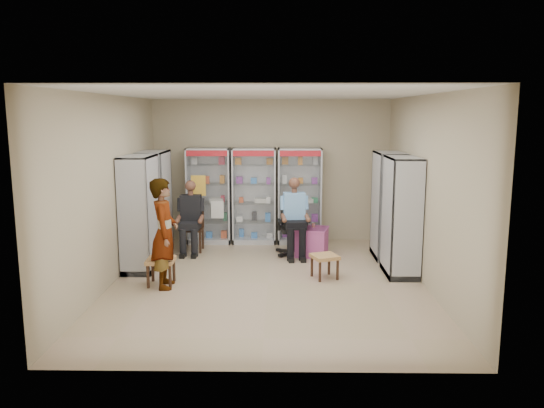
{
  "coord_description": "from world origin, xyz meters",
  "views": [
    {
      "loc": [
        0.2,
        -8.24,
        2.71
      ],
      "look_at": [
        0.06,
        0.7,
        1.18
      ],
      "focal_mm": 35.0,
      "sensor_mm": 36.0,
      "label": 1
    }
  ],
  "objects_px": {
    "cabinet_right_near": "(401,217)",
    "cabinet_left_far": "(155,203)",
    "cabinet_back_left": "(209,196)",
    "woven_stool_b": "(161,271)",
    "pink_trunk": "(312,242)",
    "standing_man": "(164,233)",
    "cabinet_back_mid": "(254,196)",
    "office_chair": "(294,226)",
    "cabinet_back_right": "(299,196)",
    "wooden_chair": "(192,228)",
    "cabinet_right_far": "(388,205)",
    "cabinet_left_near": "(140,214)",
    "seated_shopkeeper": "(294,219)",
    "woven_stool_a": "(325,266)"
  },
  "relations": [
    {
      "from": "office_chair",
      "to": "woven_stool_b",
      "type": "bearing_deg",
      "value": -145.36
    },
    {
      "from": "cabinet_left_far",
      "to": "woven_stool_b",
      "type": "distance_m",
      "value": 2.14
    },
    {
      "from": "cabinet_right_far",
      "to": "pink_trunk",
      "type": "relative_size",
      "value": 3.55
    },
    {
      "from": "cabinet_left_far",
      "to": "standing_man",
      "type": "distance_m",
      "value": 2.12
    },
    {
      "from": "office_chair",
      "to": "standing_man",
      "type": "relative_size",
      "value": 0.65
    },
    {
      "from": "pink_trunk",
      "to": "standing_man",
      "type": "xyz_separation_m",
      "value": [
        -2.41,
        -1.92,
        0.59
      ]
    },
    {
      "from": "cabinet_back_mid",
      "to": "office_chair",
      "type": "height_order",
      "value": "cabinet_back_mid"
    },
    {
      "from": "cabinet_right_far",
      "to": "woven_stool_b",
      "type": "bearing_deg",
      "value": 113.56
    },
    {
      "from": "cabinet_back_left",
      "to": "cabinet_back_right",
      "type": "height_order",
      "value": "same"
    },
    {
      "from": "cabinet_right_far",
      "to": "cabinet_left_near",
      "type": "relative_size",
      "value": 1.0
    },
    {
      "from": "cabinet_right_near",
      "to": "office_chair",
      "type": "height_order",
      "value": "cabinet_right_near"
    },
    {
      "from": "cabinet_back_mid",
      "to": "cabinet_back_right",
      "type": "distance_m",
      "value": 0.95
    },
    {
      "from": "cabinet_back_left",
      "to": "cabinet_back_right",
      "type": "relative_size",
      "value": 1.0
    },
    {
      "from": "cabinet_left_near",
      "to": "office_chair",
      "type": "distance_m",
      "value": 2.92
    },
    {
      "from": "cabinet_left_far",
      "to": "wooden_chair",
      "type": "bearing_deg",
      "value": 106.39
    },
    {
      "from": "cabinet_left_far",
      "to": "cabinet_left_near",
      "type": "relative_size",
      "value": 1.0
    },
    {
      "from": "standing_man",
      "to": "cabinet_right_far",
      "type": "bearing_deg",
      "value": -70.35
    },
    {
      "from": "cabinet_right_far",
      "to": "seated_shopkeeper",
      "type": "relative_size",
      "value": 1.41
    },
    {
      "from": "pink_trunk",
      "to": "standing_man",
      "type": "bearing_deg",
      "value": -141.55
    },
    {
      "from": "woven_stool_a",
      "to": "woven_stool_b",
      "type": "distance_m",
      "value": 2.67
    },
    {
      "from": "cabinet_back_mid",
      "to": "seated_shopkeeper",
      "type": "relative_size",
      "value": 1.41
    },
    {
      "from": "cabinet_back_left",
      "to": "cabinet_right_far",
      "type": "bearing_deg",
      "value": -17.75
    },
    {
      "from": "cabinet_back_left",
      "to": "standing_man",
      "type": "bearing_deg",
      "value": -95.93
    },
    {
      "from": "cabinet_right_far",
      "to": "wooden_chair",
      "type": "distance_m",
      "value": 3.84
    },
    {
      "from": "cabinet_left_near",
      "to": "office_chair",
      "type": "bearing_deg",
      "value": 111.41
    },
    {
      "from": "woven_stool_a",
      "to": "office_chair",
      "type": "bearing_deg",
      "value": 107.8
    },
    {
      "from": "cabinet_back_mid",
      "to": "pink_trunk",
      "type": "xyz_separation_m",
      "value": [
        1.16,
        -1.03,
        -0.73
      ]
    },
    {
      "from": "cabinet_right_near",
      "to": "woven_stool_b",
      "type": "distance_m",
      "value": 4.06
    },
    {
      "from": "cabinet_left_near",
      "to": "seated_shopkeeper",
      "type": "distance_m",
      "value": 2.89
    },
    {
      "from": "cabinet_right_near",
      "to": "cabinet_left_far",
      "type": "bearing_deg",
      "value": 73.75
    },
    {
      "from": "cabinet_back_right",
      "to": "pink_trunk",
      "type": "height_order",
      "value": "cabinet_back_right"
    },
    {
      "from": "cabinet_back_right",
      "to": "office_chair",
      "type": "xyz_separation_m",
      "value": [
        -0.14,
        -0.98,
        -0.44
      ]
    },
    {
      "from": "cabinet_right_near",
      "to": "office_chair",
      "type": "bearing_deg",
      "value": 54.67
    },
    {
      "from": "cabinet_back_left",
      "to": "woven_stool_b",
      "type": "bearing_deg",
      "value": -98.06
    },
    {
      "from": "cabinet_back_left",
      "to": "woven_stool_a",
      "type": "relative_size",
      "value": 5.02
    },
    {
      "from": "cabinet_back_right",
      "to": "office_chair",
      "type": "distance_m",
      "value": 1.08
    },
    {
      "from": "office_chair",
      "to": "cabinet_left_far",
      "type": "bearing_deg",
      "value": 172.83
    },
    {
      "from": "cabinet_right_far",
      "to": "pink_trunk",
      "type": "bearing_deg",
      "value": 86.13
    },
    {
      "from": "wooden_chair",
      "to": "standing_man",
      "type": "relative_size",
      "value": 0.54
    },
    {
      "from": "office_chair",
      "to": "woven_stool_b",
      "type": "distance_m",
      "value": 2.88
    },
    {
      "from": "seated_shopkeeper",
      "to": "standing_man",
      "type": "height_order",
      "value": "standing_man"
    },
    {
      "from": "seated_shopkeeper",
      "to": "office_chair",
      "type": "bearing_deg",
      "value": 83.8
    },
    {
      "from": "cabinet_back_right",
      "to": "cabinet_right_near",
      "type": "distance_m",
      "value": 2.76
    },
    {
      "from": "standing_man",
      "to": "cabinet_back_right",
      "type": "bearing_deg",
      "value": -42.53
    },
    {
      "from": "office_chair",
      "to": "pink_trunk",
      "type": "xyz_separation_m",
      "value": [
        0.35,
        -0.06,
        -0.29
      ]
    },
    {
      "from": "wooden_chair",
      "to": "office_chair",
      "type": "xyz_separation_m",
      "value": [
        2.01,
        -0.25,
        0.09
      ]
    },
    {
      "from": "cabinet_back_mid",
      "to": "standing_man",
      "type": "distance_m",
      "value": 3.21
    },
    {
      "from": "cabinet_left_near",
      "to": "woven_stool_a",
      "type": "distance_m",
      "value": 3.3
    },
    {
      "from": "cabinet_back_right",
      "to": "woven_stool_a",
      "type": "height_order",
      "value": "cabinet_back_right"
    },
    {
      "from": "pink_trunk",
      "to": "standing_man",
      "type": "height_order",
      "value": "standing_man"
    }
  ]
}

